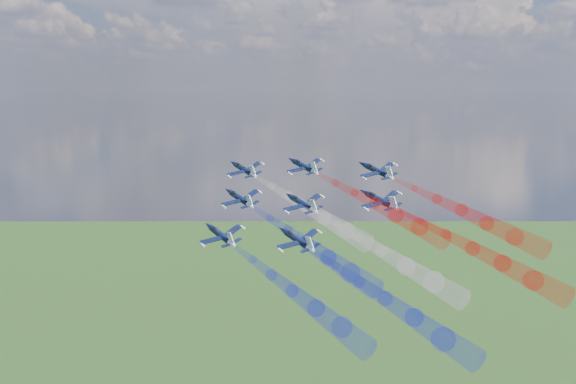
% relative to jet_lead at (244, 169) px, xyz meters
% --- Properties ---
extents(jet_lead, '(17.25, 16.95, 9.36)m').
position_rel_jet_lead_xyz_m(jet_lead, '(0.00, 0.00, 0.00)').
color(jet_lead, black).
extents(trail_lead, '(37.01, 29.98, 15.21)m').
position_rel_jet_lead_xyz_m(trail_lead, '(21.78, -15.97, -6.22)').
color(trail_lead, white).
extents(jet_inner_left, '(17.25, 16.95, 9.36)m').
position_rel_jet_lead_xyz_m(jet_inner_left, '(4.55, -14.46, -5.33)').
color(jet_inner_left, black).
extents(trail_inner_left, '(37.01, 29.98, 15.21)m').
position_rel_jet_lead_xyz_m(trail_inner_left, '(26.33, -30.43, -11.55)').
color(trail_inner_left, '#1822D1').
extents(jet_inner_right, '(17.25, 16.95, 9.36)m').
position_rel_jet_lead_xyz_m(jet_inner_right, '(15.83, 2.59, 1.12)').
color(jet_inner_right, black).
extents(trail_inner_right, '(37.01, 29.98, 15.21)m').
position_rel_jet_lead_xyz_m(trail_inner_right, '(37.61, -13.37, -5.10)').
color(trail_inner_right, red).
extents(jet_outer_left, '(17.25, 16.95, 9.36)m').
position_rel_jet_lead_xyz_m(jet_outer_left, '(6.29, -30.49, -11.03)').
color(jet_outer_left, black).
extents(trail_outer_left, '(37.01, 29.98, 15.21)m').
position_rel_jet_lead_xyz_m(trail_outer_left, '(28.07, -46.46, -17.25)').
color(trail_outer_left, '#1822D1').
extents(jet_center_third, '(17.25, 16.95, 9.36)m').
position_rel_jet_lead_xyz_m(jet_center_third, '(20.81, -15.86, -5.46)').
color(jet_center_third, black).
extents(trail_center_third, '(37.01, 29.98, 15.21)m').
position_rel_jet_lead_xyz_m(trail_center_third, '(42.59, -31.83, -11.68)').
color(trail_center_third, white).
extents(jet_outer_right, '(17.25, 16.95, 9.36)m').
position_rel_jet_lead_xyz_m(jet_outer_right, '(35.35, 1.35, 0.82)').
color(jet_outer_right, black).
extents(trail_outer_right, '(37.01, 29.98, 15.21)m').
position_rel_jet_lead_xyz_m(trail_outer_right, '(57.12, -14.62, -5.40)').
color(trail_outer_right, red).
extents(jet_rear_left, '(17.25, 16.95, 9.36)m').
position_rel_jet_lead_xyz_m(jet_rear_left, '(24.11, -30.36, -10.88)').
color(jet_rear_left, black).
extents(trail_rear_left, '(37.01, 29.98, 15.21)m').
position_rel_jet_lead_xyz_m(trail_rear_left, '(45.88, -46.33, -17.10)').
color(trail_rear_left, '#1822D1').
extents(jet_rear_right, '(17.25, 16.95, 9.36)m').
position_rel_jet_lead_xyz_m(jet_rear_right, '(38.63, -12.51, -4.33)').
color(jet_rear_right, black).
extents(trail_rear_right, '(37.01, 29.98, 15.21)m').
position_rel_jet_lead_xyz_m(trail_rear_right, '(60.41, -28.48, -10.55)').
color(trail_rear_right, red).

